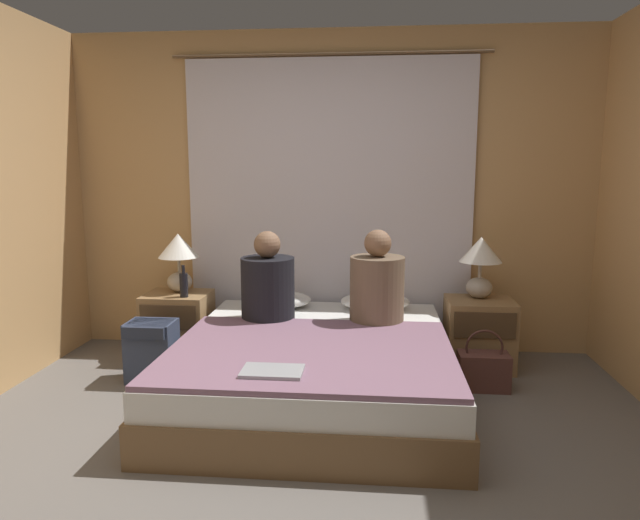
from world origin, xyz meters
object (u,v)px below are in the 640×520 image
object	(u,v)px
pillow_right	(375,302)
lamp_left	(179,254)
person_left_in_bed	(268,285)
lamp_right	(480,259)
backpack_on_floor	(152,348)
bed	(316,369)
person_right_in_bed	(377,286)
nightstand_left	(178,326)
beer_bottle_on_left_stand	(184,284)
nightstand_right	(479,334)
laptop_on_bed	(272,371)
pillow_left	(277,299)
handbag_on_floor	(483,370)

from	to	relation	value
pillow_right	lamp_left	bearing A→B (deg)	-179.48
pillow_right	person_left_in_bed	xyz separation A→B (m)	(-0.74, -0.39, 0.19)
lamp_right	pillow_right	bearing A→B (deg)	178.97
person_left_in_bed	backpack_on_floor	xyz separation A→B (m)	(-0.78, -0.18, -0.42)
lamp_left	person_left_in_bed	size ratio (longest dim) A/B	0.72
bed	lamp_left	size ratio (longest dim) A/B	4.35
pillow_right	person_right_in_bed	size ratio (longest dim) A/B	0.80
nightstand_left	beer_bottle_on_left_stand	bearing A→B (deg)	-48.58
bed	beer_bottle_on_left_stand	xyz separation A→B (m)	(-1.04, 0.57, 0.41)
nightstand_right	lamp_right	bearing A→B (deg)	90.00
pillow_right	laptop_on_bed	bearing A→B (deg)	-109.47
pillow_left	backpack_on_floor	bearing A→B (deg)	-144.09
lamp_right	backpack_on_floor	distance (m)	2.42
backpack_on_floor	handbag_on_floor	bearing A→B (deg)	1.42
nightstand_left	pillow_left	bearing A→B (deg)	6.54
pillow_right	backpack_on_floor	xyz separation A→B (m)	(-1.53, -0.57, -0.22)
handbag_on_floor	beer_bottle_on_left_stand	bearing A→B (deg)	171.58
nightstand_right	laptop_on_bed	size ratio (longest dim) A/B	1.62
lamp_right	person_left_in_bed	xyz separation A→B (m)	(-1.51, -0.38, -0.15)
nightstand_left	nightstand_right	bearing A→B (deg)	0.00
bed	person_right_in_bed	distance (m)	0.71
lamp_left	laptop_on_bed	xyz separation A→B (m)	(0.99, -1.46, -0.36)
pillow_left	laptop_on_bed	bearing A→B (deg)	-81.35
nightstand_left	pillow_right	size ratio (longest dim) A/B	0.98
nightstand_right	person_right_in_bed	distance (m)	0.91
person_left_in_bed	backpack_on_floor	bearing A→B (deg)	-167.41
lamp_left	pillow_left	xyz separation A→B (m)	(0.76, 0.01, -0.34)
lamp_left	pillow_right	bearing A→B (deg)	0.52
nightstand_right	laptop_on_bed	world-z (taller)	nightstand_right
person_right_in_bed	beer_bottle_on_left_stand	size ratio (longest dim) A/B	2.71
nightstand_left	pillow_right	xyz separation A→B (m)	(1.51, 0.09, 0.20)
pillow_left	nightstand_left	bearing A→B (deg)	-173.46
beer_bottle_on_left_stand	backpack_on_floor	bearing A→B (deg)	-107.29
nightstand_left	lamp_right	bearing A→B (deg)	1.85
beer_bottle_on_left_stand	laptop_on_bed	world-z (taller)	beer_bottle_on_left_stand
bed	nightstand_left	distance (m)	1.32
nightstand_right	person_left_in_bed	bearing A→B (deg)	-168.59
nightstand_left	person_left_in_bed	size ratio (longest dim) A/B	0.80
lamp_left	beer_bottle_on_left_stand	distance (m)	0.28
lamp_right	handbag_on_floor	distance (m)	0.83
bed	pillow_left	distance (m)	0.89
nightstand_right	lamp_right	size ratio (longest dim) A/B	1.12
pillow_left	pillow_right	size ratio (longest dim) A/B	1.00
bed	pillow_left	bearing A→B (deg)	115.93
pillow_left	laptop_on_bed	xyz separation A→B (m)	(0.22, -1.48, -0.02)
beer_bottle_on_left_stand	pillow_left	bearing A→B (deg)	16.28
bed	nightstand_right	distance (m)	1.32
lamp_left	person_left_in_bed	xyz separation A→B (m)	(0.76, -0.38, -0.15)
bed	handbag_on_floor	world-z (taller)	handbag_on_floor
nightstand_right	handbag_on_floor	world-z (taller)	nightstand_right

